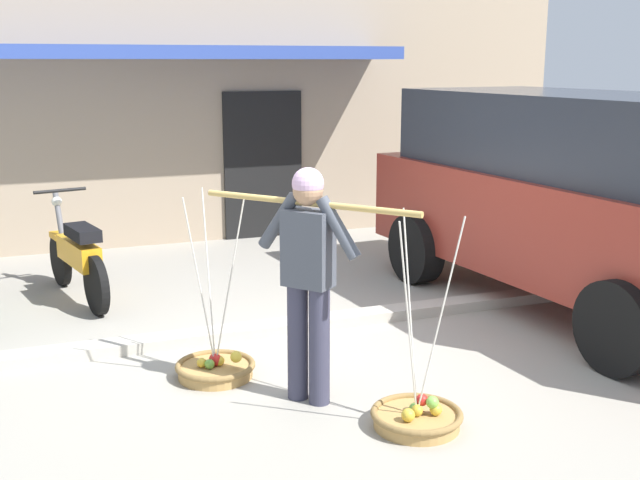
# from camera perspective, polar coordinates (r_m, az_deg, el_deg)

# --- Properties ---
(ground_plane) EXTENTS (90.00, 90.00, 0.00)m
(ground_plane) POSITION_cam_1_polar(r_m,az_deg,el_deg) (6.62, 0.34, -8.40)
(ground_plane) COLOR #9E998C
(sidewalk_curb) EXTENTS (20.00, 0.24, 0.10)m
(sidewalk_curb) POSITION_cam_1_polar(r_m,az_deg,el_deg) (7.22, -1.69, -6.15)
(sidewalk_curb) COLOR #BAB4A5
(sidewalk_curb) RESTS_ON ground
(fruit_vendor) EXTENTS (1.09, 1.35, 1.70)m
(fruit_vendor) POSITION_cam_1_polar(r_m,az_deg,el_deg) (5.50, -0.86, -2.15)
(fruit_vendor) COLOR #38384C
(fruit_vendor) RESTS_ON ground
(fruit_basket_left_side) EXTENTS (0.62, 0.62, 1.45)m
(fruit_basket_left_side) POSITION_cam_1_polar(r_m,az_deg,el_deg) (5.44, 7.02, -12.53)
(fruit_basket_left_side) COLOR #B2894C
(fruit_basket_left_side) RESTS_ON ground
(fruit_basket_right_side) EXTENTS (0.62, 0.62, 1.45)m
(fruit_basket_right_side) POSITION_cam_1_polar(r_m,az_deg,el_deg) (6.24, -7.56, -9.12)
(fruit_basket_right_side) COLOR #B2894C
(fruit_basket_right_side) RESTS_ON ground
(motorcycle_second_in_row) EXTENTS (0.59, 1.80, 1.09)m
(motorcycle_second_in_row) POSITION_cam_1_polar(r_m,az_deg,el_deg) (8.39, -17.14, -1.17)
(motorcycle_second_in_row) COLOR black
(motorcycle_second_in_row) RESTS_ON ground
(parked_truck) EXTENTS (2.47, 4.94, 2.10)m
(parked_truck) POSITION_cam_1_polar(r_m,az_deg,el_deg) (8.08, 18.28, 3.15)
(parked_truck) COLOR maroon
(parked_truck) RESTS_ON ground
(storefront_building) EXTENTS (13.00, 6.00, 4.20)m
(storefront_building) POSITION_cam_1_polar(r_m,az_deg,el_deg) (12.90, -16.05, 11.02)
(storefront_building) COLOR tan
(storefront_building) RESTS_ON ground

